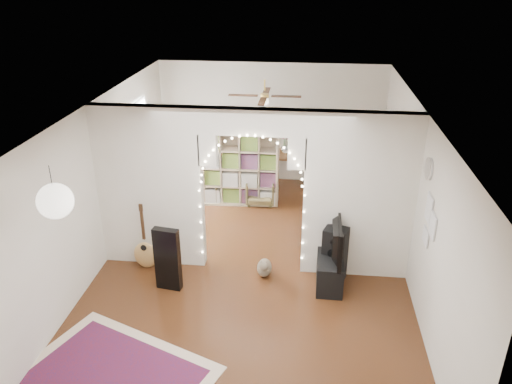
# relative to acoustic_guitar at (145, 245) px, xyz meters

# --- Properties ---
(floor) EXTENTS (7.50, 7.50, 0.00)m
(floor) POSITION_rel_acoustic_guitar_xyz_m (1.75, 0.25, -0.43)
(floor) COLOR black
(floor) RESTS_ON ground
(ceiling) EXTENTS (5.00, 7.50, 0.02)m
(ceiling) POSITION_rel_acoustic_guitar_xyz_m (1.75, 0.25, 2.27)
(ceiling) COLOR white
(ceiling) RESTS_ON wall_back
(wall_back) EXTENTS (5.00, 0.02, 2.70)m
(wall_back) POSITION_rel_acoustic_guitar_xyz_m (1.75, 4.00, 0.92)
(wall_back) COLOR silver
(wall_back) RESTS_ON floor
(wall_front) EXTENTS (5.00, 0.02, 2.70)m
(wall_front) POSITION_rel_acoustic_guitar_xyz_m (1.75, -3.50, 0.92)
(wall_front) COLOR silver
(wall_front) RESTS_ON floor
(wall_left) EXTENTS (0.02, 7.50, 2.70)m
(wall_left) POSITION_rel_acoustic_guitar_xyz_m (-0.75, 0.25, 0.92)
(wall_left) COLOR silver
(wall_left) RESTS_ON floor
(wall_right) EXTENTS (0.02, 7.50, 2.70)m
(wall_right) POSITION_rel_acoustic_guitar_xyz_m (4.25, 0.25, 0.92)
(wall_right) COLOR silver
(wall_right) RESTS_ON floor
(divider_wall) EXTENTS (5.00, 0.20, 2.70)m
(divider_wall) POSITION_rel_acoustic_guitar_xyz_m (1.75, 0.25, 0.99)
(divider_wall) COLOR silver
(divider_wall) RESTS_ON floor
(fairy_lights) EXTENTS (1.64, 0.04, 1.60)m
(fairy_lights) POSITION_rel_acoustic_guitar_xyz_m (1.75, 0.12, 1.12)
(fairy_lights) COLOR #FFEABF
(fairy_lights) RESTS_ON divider_wall
(window) EXTENTS (0.04, 1.20, 1.40)m
(window) POSITION_rel_acoustic_guitar_xyz_m (-0.72, 2.05, 1.07)
(window) COLOR white
(window) RESTS_ON wall_left
(wall_clock) EXTENTS (0.03, 0.31, 0.31)m
(wall_clock) POSITION_rel_acoustic_guitar_xyz_m (4.23, -0.35, 1.67)
(wall_clock) COLOR white
(wall_clock) RESTS_ON wall_right
(picture_frames) EXTENTS (0.02, 0.50, 0.70)m
(picture_frames) POSITION_rel_acoustic_guitar_xyz_m (4.23, -0.75, 1.07)
(picture_frames) COLOR white
(picture_frames) RESTS_ON wall_right
(paper_lantern) EXTENTS (0.40, 0.40, 0.40)m
(paper_lantern) POSITION_rel_acoustic_guitar_xyz_m (-0.15, -2.15, 1.82)
(paper_lantern) COLOR white
(paper_lantern) RESTS_ON ceiling
(ceiling_fan) EXTENTS (1.10, 1.10, 0.30)m
(ceiling_fan) POSITION_rel_acoustic_guitar_xyz_m (1.75, 2.25, 1.97)
(ceiling_fan) COLOR gold
(ceiling_fan) RESTS_ON ceiling
(area_rug) EXTENTS (2.78, 2.47, 0.02)m
(area_rug) POSITION_rel_acoustic_guitar_xyz_m (0.31, -2.47, -0.43)
(area_rug) COLOR maroon
(area_rug) RESTS_ON floor
(guitar_case) EXTENTS (0.41, 0.19, 1.04)m
(guitar_case) POSITION_rel_acoustic_guitar_xyz_m (0.53, -0.52, 0.08)
(guitar_case) COLOR black
(guitar_case) RESTS_ON floor
(acoustic_guitar) EXTENTS (0.42, 0.22, 0.99)m
(acoustic_guitar) POSITION_rel_acoustic_guitar_xyz_m (0.00, 0.00, 0.00)
(acoustic_guitar) COLOR tan
(acoustic_guitar) RESTS_ON floor
(tabby_cat) EXTENTS (0.25, 0.56, 0.37)m
(tabby_cat) POSITION_rel_acoustic_guitar_xyz_m (1.97, -0.02, -0.28)
(tabby_cat) COLOR brown
(tabby_cat) RESTS_ON floor
(floor_speaker) EXTENTS (0.43, 0.40, 0.91)m
(floor_speaker) POSITION_rel_acoustic_guitar_xyz_m (3.08, -0.00, 0.02)
(floor_speaker) COLOR black
(floor_speaker) RESTS_ON floor
(media_console) EXTENTS (0.41, 1.00, 0.50)m
(media_console) POSITION_rel_acoustic_guitar_xyz_m (3.01, -0.07, -0.18)
(media_console) COLOR black
(media_console) RESTS_ON floor
(tv) EXTENTS (0.15, 1.08, 0.62)m
(tv) POSITION_rel_acoustic_guitar_xyz_m (3.01, -0.07, 0.38)
(tv) COLOR black
(tv) RESTS_ON media_console
(bookcase) EXTENTS (1.58, 0.48, 1.60)m
(bookcase) POSITION_rel_acoustic_guitar_xyz_m (1.23, 2.64, 0.37)
(bookcase) COLOR #C4AE8E
(bookcase) RESTS_ON floor
(dining_table) EXTENTS (1.24, 0.86, 0.76)m
(dining_table) POSITION_rel_acoustic_guitar_xyz_m (2.09, 3.75, 0.25)
(dining_table) COLOR brown
(dining_table) RESTS_ON floor
(flower_vase) EXTENTS (0.19, 0.19, 0.19)m
(flower_vase) POSITION_rel_acoustic_guitar_xyz_m (2.09, 3.75, 0.42)
(flower_vase) COLOR white
(flower_vase) RESTS_ON dining_table
(dining_chair_left) EXTENTS (0.58, 0.58, 0.42)m
(dining_chair_left) POSITION_rel_acoustic_guitar_xyz_m (0.59, 2.74, -0.22)
(dining_chair_left) COLOR brown
(dining_chair_left) RESTS_ON floor
(dining_chair_right) EXTENTS (0.61, 0.62, 0.55)m
(dining_chair_right) POSITION_rel_acoustic_guitar_xyz_m (1.64, 2.67, -0.16)
(dining_chair_right) COLOR brown
(dining_chair_right) RESTS_ON floor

